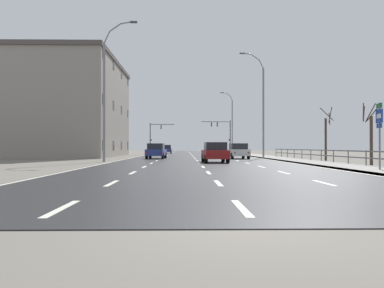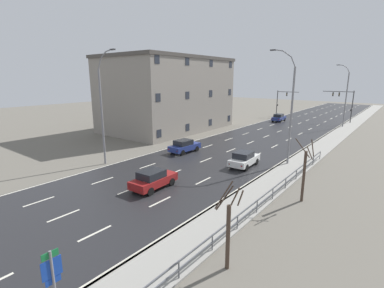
{
  "view_description": "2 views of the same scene",
  "coord_description": "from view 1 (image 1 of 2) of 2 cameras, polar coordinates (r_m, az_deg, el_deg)",
  "views": [
    {
      "loc": [
        -1.12,
        -5.89,
        1.22
      ],
      "look_at": [
        0.33,
        69.09,
        1.75
      ],
      "focal_mm": 37.83,
      "sensor_mm": 36.0,
      "label": 1
    },
    {
      "loc": [
        16.94,
        10.06,
        8.81
      ],
      "look_at": [
        0.0,
        31.9,
        2.29
      ],
      "focal_mm": 26.29,
      "sensor_mm": 36.0,
      "label": 2
    }
  ],
  "objects": [
    {
      "name": "road_asphalt_strip",
      "position": [
        65.91,
        -0.13,
        -1.46
      ],
      "size": [
        14.0,
        120.0,
        0.03
      ],
      "color": "#232326",
      "rests_on": "ground"
    },
    {
      "name": "brick_building",
      "position": [
        54.73,
        -17.51,
        4.75
      ],
      "size": [
        13.89,
        21.5,
        12.23
      ],
      "color": "gray",
      "rests_on": "ground"
    },
    {
      "name": "traffic_signal_left",
      "position": [
        80.77,
        -5.3,
        1.51
      ],
      "size": [
        4.91,
        0.36,
        5.96
      ],
      "color": "#38383A",
      "rests_on": "ground"
    },
    {
      "name": "car_mid_centre",
      "position": [
        41.53,
        -5.06,
        -0.98
      ],
      "size": [
        2.01,
        4.19,
        1.57
      ],
      "rotation": [
        0.0,
        0.0,
        -0.06
      ],
      "color": "navy",
      "rests_on": "ground"
    },
    {
      "name": "car_near_left",
      "position": [
        41.2,
        6.5,
        -0.98
      ],
      "size": [
        2.01,
        4.19,
        1.57
      ],
      "rotation": [
        0.0,
        0.0,
        0.05
      ],
      "color": "silver",
      "rests_on": "ground"
    },
    {
      "name": "guardrail",
      "position": [
        32.68,
        18.52,
        -1.28
      ],
      "size": [
        0.07,
        34.57,
        1.0
      ],
      "color": "#515459",
      "rests_on": "ground"
    },
    {
      "name": "sidewalk_right",
      "position": [
        66.59,
        7.14,
        -1.4
      ],
      "size": [
        3.0,
        120.0,
        0.12
      ],
      "color": "gray",
      "rests_on": "ground"
    },
    {
      "name": "highway_sign",
      "position": [
        21.69,
        24.92,
        2.12
      ],
      "size": [
        0.09,
        0.68,
        3.37
      ],
      "color": "slate",
      "rests_on": "ground"
    },
    {
      "name": "bare_tree_mid",
      "position": [
        38.15,
        18.38,
        1.02
      ],
      "size": [
        1.17,
        1.14,
        4.78
      ],
      "color": "#423328",
      "rests_on": "ground"
    },
    {
      "name": "car_far_right",
      "position": [
        72.85,
        -3.63,
        -0.73
      ],
      "size": [
        1.97,
        4.17,
        1.57
      ],
      "rotation": [
        0.0,
        0.0,
        0.04
      ],
      "color": "navy",
      "rests_on": "ground"
    },
    {
      "name": "bare_tree_near",
      "position": [
        28.94,
        23.89,
        1.08
      ],
      "size": [
        1.38,
        0.98,
        4.18
      ],
      "color": "#423328",
      "rests_on": "ground"
    },
    {
      "name": "traffic_signal_right",
      "position": [
        79.34,
        4.41,
        1.91
      ],
      "size": [
        5.75,
        0.36,
        6.4
      ],
      "color": "#38383A",
      "rests_on": "ground"
    },
    {
      "name": "street_lamp_midground",
      "position": [
        45.3,
        9.83,
        5.24
      ],
      "size": [
        2.72,
        0.24,
        11.63
      ],
      "color": "slate",
      "rests_on": "ground"
    },
    {
      "name": "ground_plane",
      "position": [
        53.92,
        0.09,
        -1.77
      ],
      "size": [
        160.0,
        160.0,
        0.12
      ],
      "color": "#666056"
    },
    {
      "name": "street_lamp_distant",
      "position": [
        73.74,
        5.6,
        2.91
      ],
      "size": [
        2.25,
        0.24,
        11.16
      ],
      "color": "slate",
      "rests_on": "ground"
    },
    {
      "name": "street_lamp_left_bank",
      "position": [
        33.6,
        -12.0,
        7.04
      ],
      "size": [
        2.77,
        0.24,
        11.43
      ],
      "color": "slate",
      "rests_on": "ground"
    },
    {
      "name": "car_near_right",
      "position": [
        31.13,
        3.26,
        -1.17
      ],
      "size": [
        1.96,
        4.17,
        1.57
      ],
      "rotation": [
        0.0,
        0.0,
        0.04
      ],
      "color": "maroon",
      "rests_on": "ground"
    }
  ]
}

